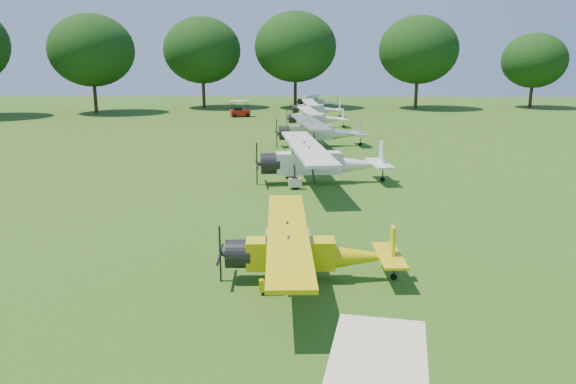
% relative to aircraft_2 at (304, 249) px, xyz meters
% --- Properties ---
extents(ground, '(160.00, 160.00, 0.00)m').
position_rel_aircraft_2_xyz_m(ground, '(0.33, 4.78, -1.05)').
color(ground, '#325415').
rests_on(ground, ground).
extents(tree_belt, '(137.36, 130.27, 14.52)m').
position_rel_aircraft_2_xyz_m(tree_belt, '(3.91, 4.95, 6.98)').
color(tree_belt, '#301C12').
rests_on(tree_belt, ground).
extents(aircraft_2, '(5.74, 9.15, 1.80)m').
position_rel_aircraft_2_xyz_m(aircraft_2, '(0.00, 0.00, 0.00)').
color(aircraft_2, '#D7C509').
rests_on(aircraft_2, ground).
extents(aircraft_3, '(7.51, 11.92, 2.34)m').
position_rel_aircraft_2_xyz_m(aircraft_3, '(0.65, 14.00, 0.31)').
color(aircraft_3, white).
rests_on(aircraft_3, ground).
extents(aircraft_4, '(7.09, 11.24, 2.21)m').
position_rel_aircraft_2_xyz_m(aircraft_4, '(0.79, 27.20, 0.24)').
color(aircraft_4, silver).
rests_on(aircraft_4, ground).
extents(aircraft_5, '(6.06, 9.62, 1.89)m').
position_rel_aircraft_2_xyz_m(aircraft_5, '(0.66, 39.30, 0.05)').
color(aircraft_5, white).
rests_on(aircraft_5, ground).
extents(aircraft_6, '(6.10, 9.72, 1.91)m').
position_rel_aircraft_2_xyz_m(aircraft_6, '(0.79, 49.34, 0.06)').
color(aircraft_6, white).
rests_on(aircraft_6, ground).
extents(aircraft_7, '(5.90, 9.38, 1.84)m').
position_rel_aircraft_2_xyz_m(aircraft_7, '(1.09, 59.34, 0.02)').
color(aircraft_7, silver).
rests_on(aircraft_7, ground).
extents(golf_cart, '(2.52, 1.96, 1.90)m').
position_rel_aircraft_2_xyz_m(golf_cart, '(-8.03, 49.34, -0.42)').
color(golf_cart, '#B2180C').
rests_on(golf_cart, ground).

